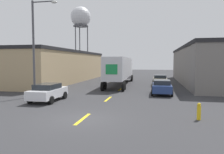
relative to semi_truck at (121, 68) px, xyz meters
The scene contains 11 objects.
ground_plane 19.31m from the semi_truck, 87.54° to the right, with size 160.00×160.00×0.00m, color #333335.
road_centerline 12.46m from the semi_truck, 86.15° to the right, with size 0.20×16.31×0.01m.
warehouse_left 12.08m from the semi_truck, 162.59° to the left, with size 9.21×26.72×5.10m.
warehouse_right 13.87m from the semi_truck, 17.88° to the left, with size 9.26×26.25×5.54m.
semi_truck is the anchor object (origin of this frame).
parked_car_left_near 14.76m from the semi_truck, 105.44° to the right, with size 2.04×4.13×1.47m.
parked_car_right_mid 10.26m from the semi_truck, 56.81° to the right, with size 2.04×4.13×1.47m.
parked_car_right_far 5.77m from the semi_truck, ahead, with size 2.04×4.13×1.47m.
water_tower 36.85m from the semi_truck, 118.69° to the left, with size 5.74×5.74×19.09m.
street_lamp 14.02m from the semi_truck, 115.46° to the right, with size 2.50×0.32×8.85m.
fire_hydrant 19.51m from the semi_truck, 67.76° to the right, with size 0.22×0.22×0.97m.
Camera 1 is at (4.07, -11.74, 3.29)m, focal length 35.00 mm.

